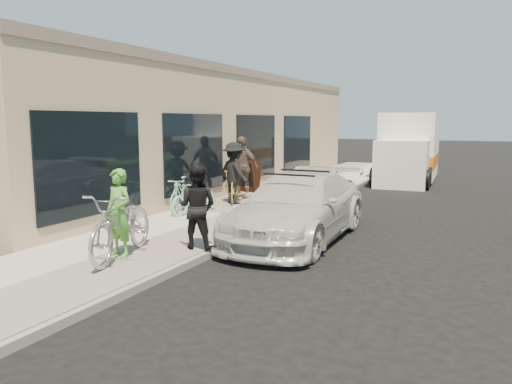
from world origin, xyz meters
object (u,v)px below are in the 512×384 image
(sedan_silver, at_px, (327,203))
(woman_rider, at_px, (119,213))
(tandem_bike, at_px, (123,224))
(bystander_b, at_px, (242,167))
(cruiser_bike_c, at_px, (234,185))
(sandwich_board, at_px, (249,176))
(moving_truck, at_px, (408,151))
(bike_rack, at_px, (182,194))
(man_standing, at_px, (197,207))
(bystander_a, at_px, (234,173))
(cruiser_bike_b, at_px, (195,198))
(sedan_white, at_px, (298,207))
(cruiser_bike_a, at_px, (180,195))

(sedan_silver, distance_m, woman_rider, 5.41)
(tandem_bike, bearing_deg, bystander_b, 85.19)
(woman_rider, xyz_separation_m, cruiser_bike_c, (-1.00, 6.05, -0.26))
(sandwich_board, xyz_separation_m, cruiser_bike_c, (0.51, -2.04, -0.02))
(moving_truck, bearing_deg, cruiser_bike_c, -114.69)
(tandem_bike, bearing_deg, bike_rack, 95.68)
(sedan_silver, bearing_deg, woman_rider, -114.28)
(man_standing, distance_m, bystander_a, 5.04)
(moving_truck, relative_size, cruiser_bike_b, 3.77)
(bystander_a, bearing_deg, sedan_white, 161.28)
(moving_truck, relative_size, cruiser_bike_a, 3.88)
(sandwich_board, relative_size, sedan_white, 0.21)
(sedan_white, xyz_separation_m, man_standing, (-1.21, -2.01, 0.23))
(sedan_white, height_order, man_standing, man_standing)
(bike_rack, bearing_deg, sedan_silver, 13.10)
(cruiser_bike_c, relative_size, bystander_a, 0.96)
(cruiser_bike_b, bearing_deg, tandem_bike, -62.99)
(moving_truck, height_order, bystander_a, moving_truck)
(sedan_silver, distance_m, tandem_bike, 5.39)
(sedan_white, bearing_deg, man_standing, -122.29)
(sedan_silver, distance_m, moving_truck, 10.06)
(cruiser_bike_a, bearing_deg, bystander_b, 68.78)
(cruiser_bike_c, bearing_deg, bike_rack, -127.60)
(sandwich_board, distance_m, bystander_a, 2.41)
(sedan_white, relative_size, man_standing, 3.13)
(sandwich_board, bearing_deg, cruiser_bike_a, -79.82)
(bike_rack, xyz_separation_m, bystander_a, (0.62, 1.72, 0.41))
(sedan_white, distance_m, moving_truck, 11.89)
(sedan_silver, bearing_deg, bike_rack, -167.28)
(cruiser_bike_a, xyz_separation_m, cruiser_bike_c, (0.49, 2.01, 0.05))
(cruiser_bike_b, xyz_separation_m, bystander_a, (0.19, 1.79, 0.47))
(tandem_bike, bearing_deg, bystander_a, 84.04)
(bike_rack, distance_m, bystander_b, 2.84)
(man_standing, distance_m, cruiser_bike_a, 3.84)
(sedan_silver, height_order, man_standing, man_standing)
(woman_rider, bearing_deg, cruiser_bike_b, 113.59)
(cruiser_bike_b, height_order, bystander_b, bystander_b)
(bike_rack, bearing_deg, bystander_a, 70.08)
(woman_rider, bearing_deg, sandwich_board, 109.72)
(sedan_white, relative_size, woman_rider, 3.18)
(cruiser_bike_a, bearing_deg, cruiser_bike_b, -19.19)
(sedan_silver, relative_size, cruiser_bike_c, 1.80)
(man_standing, bearing_deg, cruiser_bike_c, -76.66)
(tandem_bike, height_order, cruiser_bike_b, tandem_bike)
(sedan_white, xyz_separation_m, cruiser_bike_a, (-3.62, 0.96, -0.10))
(sedan_silver, distance_m, cruiser_bike_c, 3.38)
(bike_rack, distance_m, cruiser_bike_c, 2.02)
(sedan_white, bearing_deg, cruiser_bike_a, 164.01)
(woman_rider, bearing_deg, bike_rack, 118.90)
(bike_rack, relative_size, cruiser_bike_a, 0.52)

